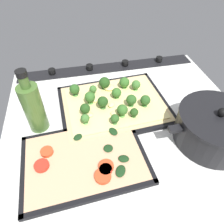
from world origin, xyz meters
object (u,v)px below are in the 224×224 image
Objects in this scene: baking_tray_back at (85,160)px; veggie_pizza_back at (85,159)px; baking_tray_front at (114,106)px; oil_bottle at (33,107)px; cooking_pot at (215,128)px; broccoli_pizza at (113,101)px.

baking_tray_back is 0.76cm from veggie_pizza_back.
baking_tray_front is 26.47cm from oil_bottle.
cooking_pot is (-37.37, 0.14, 4.56)cm from baking_tray_back.
baking_tray_front and baking_tray_back have the same top height.
broccoli_pizza is 1.02× the size of baking_tray_back.
baking_tray_front is 32.21cm from cooking_pot.
broccoli_pizza is 1.23× the size of cooking_pot.
cooking_pot is (-25.32, 20.16, 2.75)cm from broccoli_pizza.
oil_bottle reaches higher than broccoli_pizza.
baking_tray_front is 1.10× the size of baking_tray_back.
baking_tray_back is 21.37cm from oil_bottle.
veggie_pizza_back is at bearing 128.50° from oil_bottle.
oil_bottle is at bearing -51.27° from baking_tray_back.
cooking_pot is (-37.26, -0.13, 3.86)cm from veggie_pizza_back.
baking_tray_back is 37.65cm from cooking_pot.
broccoli_pizza is at bearing -121.06° from baking_tray_back.
broccoli_pizza is at bearing -38.53° from cooking_pot.
oil_bottle reaches higher than baking_tray_front.
baking_tray_back is at bearing 58.94° from broccoli_pizza.
oil_bottle is at bearing 9.88° from baking_tray_front.
cooking_pot is at bearing 141.42° from baking_tray_front.
baking_tray_front is 1.07× the size of broccoli_pizza.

